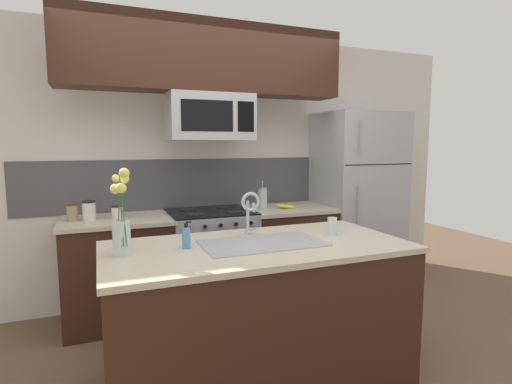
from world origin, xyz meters
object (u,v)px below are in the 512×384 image
at_px(storage_jar_short, 117,212).
at_px(sink_faucet, 250,208).
at_px(stove_range, 211,259).
at_px(storage_jar_tall, 72,213).
at_px(microwave, 210,117).
at_px(french_press, 263,198).
at_px(drinking_glass, 332,226).
at_px(banana_bunch, 286,206).
at_px(refrigerator, 356,201).
at_px(storage_jar_medium, 89,210).
at_px(dish_soap_bottle, 186,237).
at_px(flower_vase, 121,226).

relative_size(storage_jar_short, sink_faucet, 0.35).
relative_size(stove_range, storage_jar_tall, 6.60).
height_order(microwave, storage_jar_short, microwave).
xyz_separation_m(french_press, drinking_glass, (-0.00, -1.26, -0.04)).
bearing_deg(banana_bunch, french_press, 147.82).
bearing_deg(refrigerator, storage_jar_tall, -179.83).
distance_m(storage_jar_tall, storage_jar_medium, 0.13).
bearing_deg(banana_bunch, storage_jar_tall, 177.79).
distance_m(banana_bunch, french_press, 0.24).
xyz_separation_m(banana_bunch, drinking_glass, (-0.20, -1.14, 0.04)).
bearing_deg(storage_jar_tall, banana_bunch, -2.21).
relative_size(refrigerator, dish_soap_bottle, 11.25).
height_order(microwave, storage_jar_medium, microwave).
relative_size(microwave, sink_faucet, 2.43).
bearing_deg(flower_vase, sink_faucet, 11.43).
xyz_separation_m(microwave, banana_bunch, (0.74, -0.04, -0.84)).
bearing_deg(flower_vase, storage_jar_short, 88.71).
height_order(drinking_glass, flower_vase, flower_vase).
distance_m(storage_jar_short, sink_faucet, 1.31).
xyz_separation_m(microwave, sink_faucet, (-0.00, -1.01, -0.66)).
xyz_separation_m(storage_jar_tall, storage_jar_short, (0.34, -0.02, -0.02)).
height_order(microwave, storage_jar_tall, microwave).
height_order(stove_range, microwave, microwave).
bearing_deg(storage_jar_medium, refrigerator, 0.21).
height_order(refrigerator, storage_jar_short, refrigerator).
height_order(stove_range, flower_vase, flower_vase).
bearing_deg(banana_bunch, dish_soap_bottle, -137.18).
height_order(microwave, flower_vase, microwave).
relative_size(refrigerator, storage_jar_medium, 11.52).
bearing_deg(microwave, storage_jar_tall, 178.39).
xyz_separation_m(microwave, french_press, (0.54, 0.08, -0.76)).
bearing_deg(storage_jar_tall, microwave, -1.61).
distance_m(storage_jar_medium, storage_jar_short, 0.22).
distance_m(french_press, flower_vase, 1.88).
bearing_deg(banana_bunch, drinking_glass, -99.88).
relative_size(dish_soap_bottle, flower_vase, 0.33).
height_order(refrigerator, french_press, refrigerator).
bearing_deg(storage_jar_short, microwave, -0.89).
height_order(storage_jar_short, flower_vase, flower_vase).
xyz_separation_m(stove_range, drinking_glass, (0.54, -1.20, 0.51)).
height_order(banana_bunch, drinking_glass, drinking_glass).
height_order(microwave, sink_faucet, microwave).
height_order(stove_range, refrigerator, refrigerator).
relative_size(storage_jar_medium, storage_jar_short, 1.49).
xyz_separation_m(storage_jar_tall, drinking_glass, (1.70, -1.21, -0.01)).
distance_m(storage_jar_short, flower_vase, 1.20).
bearing_deg(storage_jar_short, banana_bunch, -1.96).
relative_size(refrigerator, drinking_glass, 15.29).
xyz_separation_m(storage_jar_tall, sink_faucet, (1.15, -1.04, 0.13)).
xyz_separation_m(storage_jar_short, flower_vase, (-0.03, -1.19, 0.11)).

